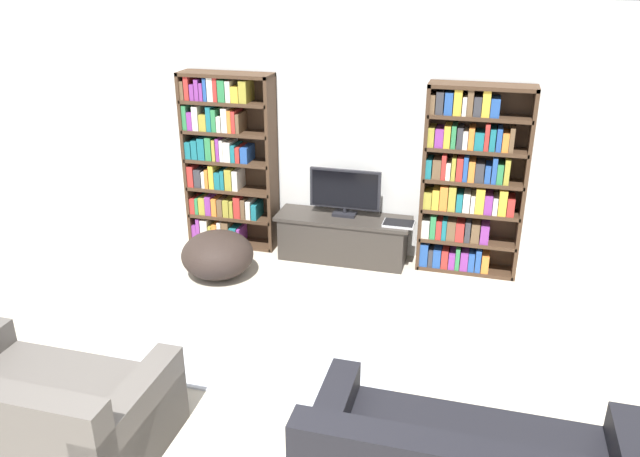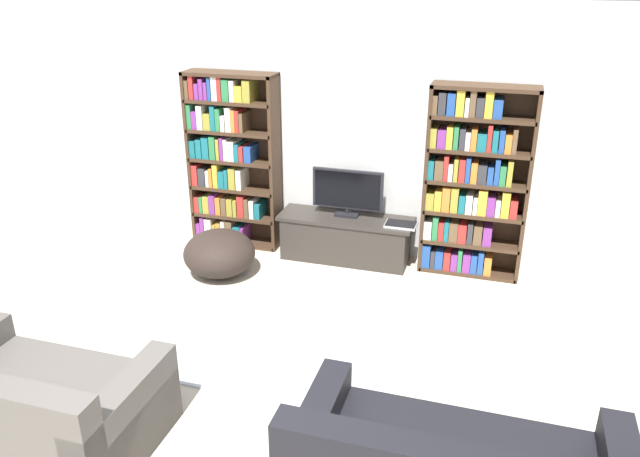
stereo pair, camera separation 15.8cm
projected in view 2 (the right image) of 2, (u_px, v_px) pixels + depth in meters
wall_back at (352, 133)px, 6.38m from camera, size 8.80×0.06×2.60m
bookshelf_left at (230, 160)px, 6.70m from camera, size 0.98×0.30×1.88m
bookshelf_right at (472, 183)px, 6.02m from camera, size 0.98×0.30×1.88m
tv_stand at (346, 238)px, 6.53m from camera, size 1.40×0.45×0.48m
television at (348, 192)px, 6.38m from camera, size 0.74×0.16×0.50m
laptop at (401, 225)px, 6.22m from camera, size 0.31×0.21×0.03m
area_rug at (261, 341)px, 5.17m from camera, size 2.27×1.43×0.02m
couch_left_sectional at (33, 411)px, 3.97m from camera, size 1.50×0.98×0.76m
beanbag_ottoman at (219, 253)px, 6.22m from camera, size 0.71×0.71×0.46m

